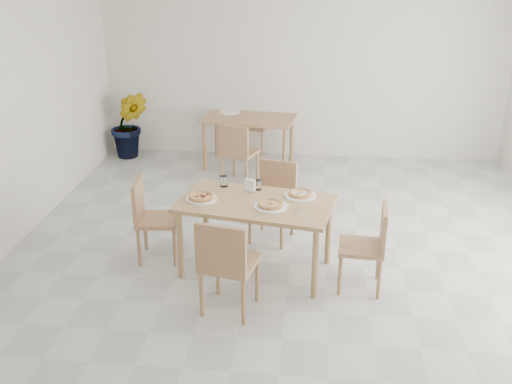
# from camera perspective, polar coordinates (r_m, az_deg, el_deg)

# --- Properties ---
(main_table) EXTENTS (1.60, 1.09, 0.75)m
(main_table) POSITION_cam_1_polar(r_m,az_deg,el_deg) (5.80, 0.00, -1.69)
(main_table) COLOR #A88356
(main_table) RESTS_ON ground
(chair_south) EXTENTS (0.54, 0.54, 0.91)m
(chair_south) POSITION_cam_1_polar(r_m,az_deg,el_deg) (5.17, -2.88, -6.57)
(chair_south) COLOR tan
(chair_south) RESTS_ON ground
(chair_north) EXTENTS (0.53, 0.53, 0.86)m
(chair_north) POSITION_cam_1_polar(r_m,az_deg,el_deg) (6.57, 1.76, -0.29)
(chair_north) COLOR tan
(chair_north) RESTS_ON ground
(chair_west) EXTENTS (0.46, 0.46, 0.86)m
(chair_west) POSITION_cam_1_polar(r_m,az_deg,el_deg) (6.21, -10.06, -2.11)
(chair_west) COLOR tan
(chair_west) RESTS_ON ground
(chair_east) EXTENTS (0.45, 0.45, 0.84)m
(chair_east) POSITION_cam_1_polar(r_m,az_deg,el_deg) (5.67, 10.83, -4.69)
(chair_east) COLOR tan
(chair_east) RESTS_ON ground
(plate_margherita) EXTENTS (0.32, 0.32, 0.02)m
(plate_margherita) POSITION_cam_1_polar(r_m,az_deg,el_deg) (5.64, 1.39, -1.39)
(plate_margherita) COLOR white
(plate_margherita) RESTS_ON main_table
(plate_mushroom) EXTENTS (0.32, 0.32, 0.02)m
(plate_mushroom) POSITION_cam_1_polar(r_m,az_deg,el_deg) (5.90, 4.24, -0.34)
(plate_mushroom) COLOR white
(plate_mushroom) RESTS_ON main_table
(plate_pepperoni) EXTENTS (0.30, 0.30, 0.02)m
(plate_pepperoni) POSITION_cam_1_polar(r_m,az_deg,el_deg) (5.83, -5.22, -0.65)
(plate_pepperoni) COLOR white
(plate_pepperoni) RESTS_ON main_table
(pizza_margherita) EXTENTS (0.27, 0.27, 0.03)m
(pizza_margherita) POSITION_cam_1_polar(r_m,az_deg,el_deg) (5.63, 1.39, -1.18)
(pizza_margherita) COLOR #DBB167
(pizza_margherita) RESTS_ON plate_margherita
(pizza_mushroom) EXTENTS (0.31, 0.31, 0.03)m
(pizza_mushroom) POSITION_cam_1_polar(r_m,az_deg,el_deg) (5.89, 4.25, -0.13)
(pizza_mushroom) COLOR #DBB167
(pizza_mushroom) RESTS_ON plate_mushroom
(pizza_pepperoni) EXTENTS (0.28, 0.28, 0.03)m
(pizza_pepperoni) POSITION_cam_1_polar(r_m,az_deg,el_deg) (5.83, -5.23, -0.44)
(pizza_pepperoni) COLOR #DBB167
(pizza_pepperoni) RESTS_ON plate_pepperoni
(tumbler_a) EXTENTS (0.08, 0.08, 0.11)m
(tumbler_a) POSITION_cam_1_polar(r_m,az_deg,el_deg) (6.13, -3.09, 1.04)
(tumbler_a) COLOR white
(tumbler_a) RESTS_ON main_table
(tumbler_b) EXTENTS (0.08, 0.08, 0.10)m
(tumbler_b) POSITION_cam_1_polar(r_m,az_deg,el_deg) (6.04, 0.17, 0.69)
(tumbler_b) COLOR white
(tumbler_b) RESTS_ON main_table
(napkin_holder) EXTENTS (0.12, 0.08, 0.13)m
(napkin_holder) POSITION_cam_1_polar(r_m,az_deg,el_deg) (5.99, -0.58, 0.61)
(napkin_holder) COLOR silver
(napkin_holder) RESTS_ON main_table
(fork_a) EXTENTS (0.08, 0.18, 0.01)m
(fork_a) POSITION_cam_1_polar(r_m,az_deg,el_deg) (5.54, 4.03, -1.99)
(fork_a) COLOR silver
(fork_a) RESTS_ON main_table
(fork_b) EXTENTS (0.10, 0.17, 0.01)m
(fork_b) POSITION_cam_1_polar(r_m,az_deg,el_deg) (5.47, 4.88, -2.35)
(fork_b) COLOR silver
(fork_b) RESTS_ON main_table
(second_table) EXTENTS (1.39, 0.90, 0.75)m
(second_table) POSITION_cam_1_polar(r_m,az_deg,el_deg) (8.72, -0.67, 6.52)
(second_table) COLOR tan
(second_table) RESTS_ON ground
(chair_back_s) EXTENTS (0.53, 0.53, 0.86)m
(chair_back_s) POSITION_cam_1_polar(r_m,az_deg,el_deg) (8.07, -1.79, 4.03)
(chair_back_s) COLOR tan
(chair_back_s) RESTS_ON ground
(chair_back_n) EXTENTS (0.50, 0.50, 0.81)m
(chair_back_n) POSITION_cam_1_polar(r_m,az_deg,el_deg) (9.51, 0.19, 6.71)
(chair_back_n) COLOR tan
(chair_back_n) RESTS_ON ground
(plate_empty) EXTENTS (0.29, 0.29, 0.02)m
(plate_empty) POSITION_cam_1_polar(r_m,az_deg,el_deg) (8.97, -2.50, 7.64)
(plate_empty) COLOR white
(plate_empty) RESTS_ON second_table
(potted_plant) EXTENTS (0.65, 0.56, 1.03)m
(potted_plant) POSITION_cam_1_polar(r_m,az_deg,el_deg) (9.38, -11.97, 6.30)
(potted_plant) COLOR #2D651E
(potted_plant) RESTS_ON ground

